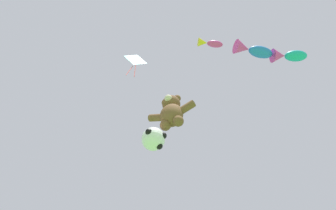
% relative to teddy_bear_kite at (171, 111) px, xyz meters
% --- Properties ---
extents(teddy_bear_kite, '(2.43, 1.07, 2.47)m').
position_rel_teddy_bear_kite_xyz_m(teddy_bear_kite, '(0.00, 0.00, 0.00)').
color(teddy_bear_kite, brown).
extents(soccer_ball_kite, '(1.11, 1.11, 1.02)m').
position_rel_teddy_bear_kite_xyz_m(soccer_ball_kite, '(-0.83, -0.02, -1.70)').
color(soccer_ball_kite, white).
extents(fish_kite_magenta, '(1.52, 1.12, 0.52)m').
position_rel_teddy_bear_kite_xyz_m(fish_kite_magenta, '(2.90, -1.11, 4.22)').
color(fish_kite_magenta, '#E53F9E').
extents(fish_kite_cobalt, '(2.37, 1.99, 0.88)m').
position_rel_teddy_bear_kite_xyz_m(fish_kite_cobalt, '(5.12, 0.17, 4.01)').
color(fish_kite_cobalt, blue).
extents(fish_kite_teal, '(2.22, 1.52, 0.85)m').
position_rel_teddy_bear_kite_xyz_m(fish_kite_teal, '(7.07, 1.37, 4.06)').
color(fish_kite_teal, '#19ADB2').
extents(diamond_kite, '(1.16, 1.01, 3.27)m').
position_rel_teddy_bear_kite_xyz_m(diamond_kite, '(-1.73, -1.72, 4.44)').
color(diamond_kite, '#19ADB2').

